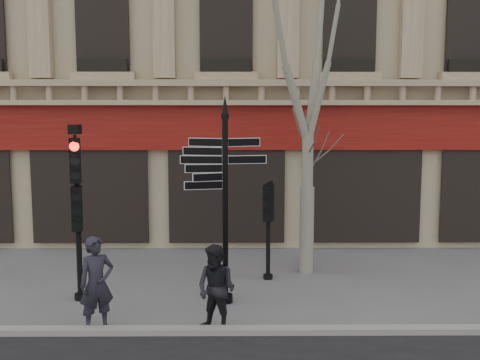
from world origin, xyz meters
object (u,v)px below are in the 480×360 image
object	(u,v)px
fingerpost	(225,165)
traffic_signal_main	(77,191)
plane_tree	(310,33)
pedestrian_b	(216,289)
pedestrian_a	(97,284)
traffic_signal_secondary	(268,213)

from	to	relation	value
fingerpost	traffic_signal_main	world-z (taller)	fingerpost
fingerpost	plane_tree	distance (m)	4.20
pedestrian_b	pedestrian_a	bearing A→B (deg)	-152.65
traffic_signal_main	fingerpost	bearing A→B (deg)	-16.70
pedestrian_b	fingerpost	bearing A→B (deg)	114.65
fingerpost	traffic_signal_secondary	distance (m)	2.32
traffic_signal_main	traffic_signal_secondary	distance (m)	4.41
traffic_signal_main	pedestrian_a	distance (m)	2.38
fingerpost	plane_tree	xyz separation A→B (m)	(1.99, 2.20, 2.98)
traffic_signal_main	pedestrian_b	xyz separation A→B (m)	(2.97, -1.76, -1.55)
traffic_signal_main	pedestrian_a	bearing A→B (deg)	-77.58
plane_tree	pedestrian_b	xyz separation A→B (m)	(-2.12, -3.77, -5.09)
plane_tree	pedestrian_a	size ratio (longest dim) A/B	4.82
traffic_signal_secondary	plane_tree	xyz separation A→B (m)	(1.00, 0.55, 4.28)
plane_tree	pedestrian_a	bearing A→B (deg)	-139.40
fingerpost	pedestrian_a	xyz separation A→B (m)	(-2.31, -1.48, -2.04)
pedestrian_a	pedestrian_b	world-z (taller)	pedestrian_a
plane_tree	pedestrian_a	world-z (taller)	plane_tree
fingerpost	plane_tree	bearing A→B (deg)	46.97
pedestrian_b	plane_tree	bearing A→B (deg)	90.19
fingerpost	traffic_signal_main	size ratio (longest dim) A/B	1.16
traffic_signal_main	plane_tree	distance (m)	6.52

